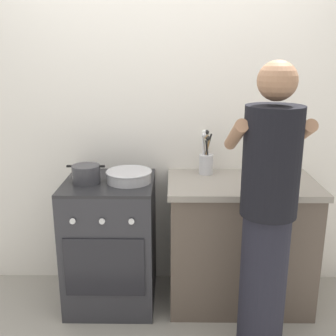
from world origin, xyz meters
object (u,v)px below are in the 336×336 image
object	(u,v)px
mixing_bowl	(129,176)
pot	(86,174)
oil_bottle	(274,169)
utensil_crock	(206,160)
stove_range	(111,242)
person	(267,221)

from	to	relation	value
mixing_bowl	pot	bearing A→B (deg)	-174.71
oil_bottle	utensil_crock	bearing A→B (deg)	158.39
stove_range	oil_bottle	xyz separation A→B (m)	(1.10, 0.00, 0.54)
mixing_bowl	oil_bottle	xyz separation A→B (m)	(0.96, 0.02, 0.05)
pot	oil_bottle	bearing A→B (deg)	2.17
pot	oil_bottle	xyz separation A→B (m)	(1.24, 0.05, 0.03)
stove_range	mixing_bowl	xyz separation A→B (m)	(0.14, -0.02, 0.49)
utensil_crock	oil_bottle	size ratio (longest dim) A/B	1.45
stove_range	pot	world-z (taller)	pot
pot	oil_bottle	distance (m)	1.24
pot	mixing_bowl	bearing A→B (deg)	5.29
utensil_crock	person	xyz separation A→B (m)	(0.28, -0.74, -0.14)
mixing_bowl	utensil_crock	xyz separation A→B (m)	(0.53, 0.19, 0.06)
utensil_crock	pot	bearing A→B (deg)	-164.72
pot	utensil_crock	bearing A→B (deg)	15.28
stove_range	mixing_bowl	size ratio (longest dim) A/B	2.91
stove_range	oil_bottle	bearing A→B (deg)	0.23
mixing_bowl	utensil_crock	world-z (taller)	utensil_crock
mixing_bowl	oil_bottle	world-z (taller)	oil_bottle
mixing_bowl	person	xyz separation A→B (m)	(0.80, -0.55, -0.08)
pot	oil_bottle	world-z (taller)	oil_bottle
mixing_bowl	utensil_crock	bearing A→B (deg)	20.28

